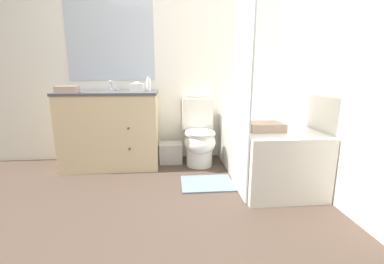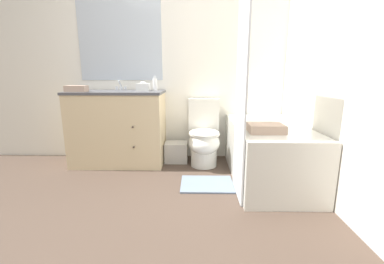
# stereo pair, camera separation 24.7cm
# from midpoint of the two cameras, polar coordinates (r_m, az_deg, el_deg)

# --- Properties ---
(ground_plane) EXTENTS (14.00, 14.00, 0.00)m
(ground_plane) POSITION_cam_midpoint_polar(r_m,az_deg,el_deg) (1.99, -6.42, -19.93)
(ground_plane) COLOR #47382D
(wall_back) EXTENTS (8.00, 0.06, 2.50)m
(wall_back) POSITION_cam_midpoint_polar(r_m,az_deg,el_deg) (3.32, -6.42, 15.71)
(wall_back) COLOR white
(wall_back) RESTS_ON ground_plane
(wall_right) EXTENTS (0.05, 2.61, 2.50)m
(wall_right) POSITION_cam_midpoint_polar(r_m,az_deg,el_deg) (2.79, 22.62, 15.42)
(wall_right) COLOR white
(wall_right) RESTS_ON ground_plane
(vanity_cabinet) EXTENTS (1.09, 0.59, 0.88)m
(vanity_cabinet) POSITION_cam_midpoint_polar(r_m,az_deg,el_deg) (3.18, -19.60, 0.66)
(vanity_cabinet) COLOR beige
(vanity_cabinet) RESTS_ON ground_plane
(sink_faucet) EXTENTS (0.14, 0.12, 0.12)m
(sink_faucet) POSITION_cam_midpoint_polar(r_m,az_deg,el_deg) (3.31, -19.39, 9.29)
(sink_faucet) COLOR silver
(sink_faucet) RESTS_ON vanity_cabinet
(toilet) EXTENTS (0.38, 0.62, 0.78)m
(toilet) POSITION_cam_midpoint_polar(r_m,az_deg,el_deg) (3.06, -0.72, -1.03)
(toilet) COLOR silver
(toilet) RESTS_ON ground_plane
(bathtub) EXTENTS (0.70, 1.43, 0.57)m
(bathtub) POSITION_cam_midpoint_polar(r_m,az_deg,el_deg) (2.83, 13.10, -3.74)
(bathtub) COLOR silver
(bathtub) RESTS_ON ground_plane
(shower_curtain) EXTENTS (0.01, 0.48, 1.96)m
(shower_curtain) POSITION_cam_midpoint_polar(r_m,az_deg,el_deg) (2.23, 8.17, 10.30)
(shower_curtain) COLOR white
(shower_curtain) RESTS_ON ground_plane
(wastebasket) EXTENTS (0.28, 0.24, 0.24)m
(wastebasket) POSITION_cam_midpoint_polar(r_m,az_deg,el_deg) (3.22, -6.93, -4.59)
(wastebasket) COLOR #B7B2A8
(wastebasket) RESTS_ON ground_plane
(tissue_box) EXTENTS (0.15, 0.12, 0.11)m
(tissue_box) POSITION_cam_midpoint_polar(r_m,az_deg,el_deg) (3.06, -14.47, 9.57)
(tissue_box) COLOR white
(tissue_box) RESTS_ON vanity_cabinet
(soap_dispenser) EXTENTS (0.05, 0.05, 0.17)m
(soap_dispenser) POSITION_cam_midpoint_polar(r_m,az_deg,el_deg) (3.10, -11.91, 10.33)
(soap_dispenser) COLOR white
(soap_dispenser) RESTS_ON vanity_cabinet
(hand_towel_folded) EXTENTS (0.22, 0.13, 0.07)m
(hand_towel_folded) POSITION_cam_midpoint_polar(r_m,az_deg,el_deg) (3.10, -28.15, 8.34)
(hand_towel_folded) COLOR tan
(hand_towel_folded) RESTS_ON vanity_cabinet
(bath_towel_folded) EXTENTS (0.31, 0.25, 0.08)m
(bath_towel_folded) POSITION_cam_midpoint_polar(r_m,az_deg,el_deg) (2.40, 13.19, 1.18)
(bath_towel_folded) COLOR tan
(bath_towel_folded) RESTS_ON bathtub
(bath_mat) EXTENTS (0.51, 0.40, 0.02)m
(bath_mat) POSITION_cam_midpoint_polar(r_m,az_deg,el_deg) (2.60, 0.63, -11.42)
(bath_mat) COLOR slate
(bath_mat) RESTS_ON ground_plane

